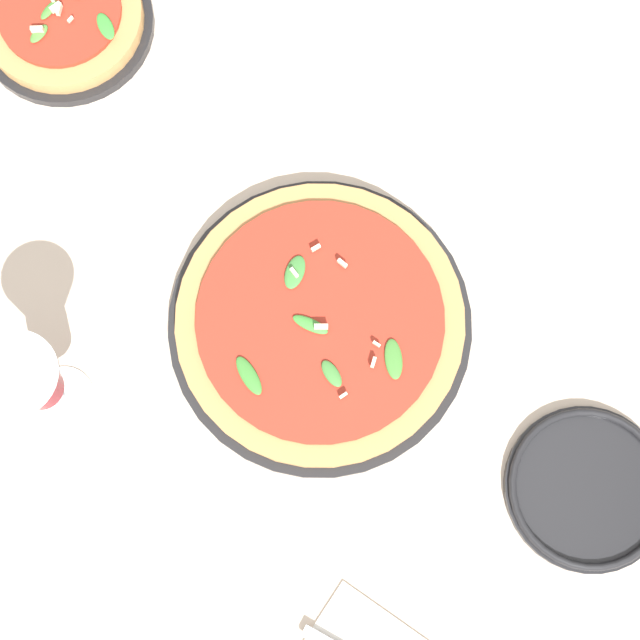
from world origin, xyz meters
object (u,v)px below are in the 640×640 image
at_px(side_plate_white, 587,488).
at_px(pizza_personal_side, 64,19).
at_px(pizza_arugula_main, 320,323).
at_px(wine_glass, 31,382).

bearing_deg(side_plate_white, pizza_personal_side, 154.36).
distance_m(pizza_arugula_main, wine_glass, 0.30).
bearing_deg(pizza_personal_side, wine_glass, -69.67).
relative_size(wine_glass, side_plate_white, 0.92).
bearing_deg(pizza_personal_side, side_plate_white, -25.64).
height_order(pizza_personal_side, wine_glass, wine_glass).
bearing_deg(pizza_arugula_main, side_plate_white, -14.78).
distance_m(pizza_personal_side, side_plate_white, 0.78).
height_order(pizza_arugula_main, wine_glass, wine_glass).
xyz_separation_m(wine_glass, side_plate_white, (0.55, 0.07, -0.10)).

